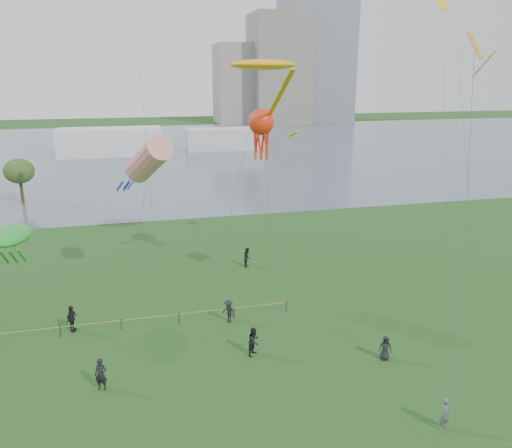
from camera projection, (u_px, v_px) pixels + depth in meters
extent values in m
plane|color=#143A12|center=(304.00, 435.00, 24.62)|extent=(400.00, 400.00, 0.00)
cube|color=#4F606D|center=(165.00, 150.00, 117.63)|extent=(400.00, 120.00, 0.08)
cube|color=slate|center=(279.00, 70.00, 180.42)|extent=(20.00, 20.00, 38.00)
cube|color=gray|center=(238.00, 84.00, 184.22)|extent=(16.00, 18.00, 28.00)
cube|color=silver|center=(110.00, 142.00, 109.37)|extent=(22.00, 8.00, 6.00)
cube|color=silver|center=(224.00, 139.00, 118.27)|extent=(18.00, 7.00, 5.00)
cylinder|color=#332617|center=(22.00, 194.00, 68.60)|extent=(0.44, 0.44, 2.81)
ellipsoid|color=#385622|center=(19.00, 171.00, 67.70)|extent=(4.00, 4.00, 3.37)
cylinder|color=black|center=(60.00, 331.00, 33.74)|extent=(0.07, 0.07, 0.85)
cylinder|color=black|center=(121.00, 325.00, 34.65)|extent=(0.07, 0.07, 0.85)
cylinder|color=black|center=(179.00, 318.00, 35.57)|extent=(0.07, 0.07, 0.85)
cylinder|color=black|center=(234.00, 312.00, 36.49)|extent=(0.07, 0.07, 0.85)
cylinder|color=black|center=(286.00, 306.00, 37.41)|extent=(0.07, 0.07, 0.85)
cylinder|color=gold|center=(121.00, 320.00, 34.56)|extent=(24.00, 0.03, 0.03)
imported|color=#515458|center=(445.00, 414.00, 24.82)|extent=(0.75, 0.62, 1.76)
imported|color=black|center=(254.00, 341.00, 31.49)|extent=(1.14, 1.14, 1.87)
imported|color=black|center=(229.00, 311.00, 35.70)|extent=(1.16, 1.26, 1.70)
imported|color=black|center=(72.00, 319.00, 34.37)|extent=(0.88, 1.20, 1.89)
imported|color=black|center=(385.00, 348.00, 31.00)|extent=(0.91, 0.76, 1.60)
imported|color=black|center=(101.00, 375.00, 27.95)|extent=(0.80, 0.64, 1.91)
imported|color=black|center=(247.00, 257.00, 46.16)|extent=(0.97, 1.07, 1.81)
cylinder|color=#3F3F42|center=(235.00, 192.00, 36.30)|extent=(6.78, 9.87, 17.86)
ellipsoid|color=#F59E0C|center=(263.00, 65.00, 39.09)|extent=(5.35, 3.34, 0.84)
cube|color=#F59E0C|center=(278.00, 99.00, 35.87)|extent=(0.36, 6.98, 4.09)
cube|color=#F59E0C|center=(293.00, 134.00, 32.94)|extent=(0.95, 0.95, 0.42)
cylinder|color=#3F3F42|center=(138.00, 239.00, 36.55)|extent=(2.36, 3.60, 11.05)
cylinder|color=red|center=(148.00, 160.00, 36.90)|extent=(3.84, 5.25, 3.95)
cylinder|color=#1B2AC0|center=(131.00, 185.00, 35.92)|extent=(0.60, 1.13, 0.88)
cylinder|color=#1B2AC0|center=(127.00, 184.00, 36.21)|extent=(0.60, 1.13, 0.88)
cylinder|color=#1B2AC0|center=(120.00, 185.00, 35.97)|extent=(0.60, 1.13, 0.88)
cylinder|color=#1B2AC0|center=(120.00, 187.00, 35.53)|extent=(0.60, 1.13, 0.88)
cylinder|color=#1B2AC0|center=(127.00, 187.00, 35.50)|extent=(0.60, 1.13, 0.88)
cylinder|color=#3F3F42|center=(28.00, 284.00, 34.37)|extent=(1.73, 2.11, 6.53)
ellipsoid|color=#1A9324|center=(11.00, 235.00, 34.20)|extent=(2.60, 4.68, 0.91)
cylinder|color=#1A9324|center=(4.00, 257.00, 32.95)|extent=(0.16, 1.79, 1.54)
cylinder|color=#1A9324|center=(13.00, 256.00, 33.07)|extent=(0.16, 1.79, 1.54)
cylinder|color=#1A9324|center=(22.00, 256.00, 33.20)|extent=(0.16, 1.79, 1.54)
cylinder|color=#3F3F42|center=(270.00, 214.00, 38.43)|extent=(0.18, 5.04, 13.57)
sphere|color=red|center=(261.00, 122.00, 38.81)|extent=(2.04, 2.04, 2.04)
cylinder|color=red|center=(267.00, 142.00, 39.38)|extent=(0.18, 0.54, 2.60)
cylinder|color=red|center=(263.00, 142.00, 39.72)|extent=(0.49, 0.36, 2.61)
cylinder|color=red|center=(257.00, 142.00, 39.61)|extent=(0.49, 0.36, 2.61)
cylinder|color=red|center=(255.00, 143.00, 39.15)|extent=(0.18, 0.54, 2.60)
cylinder|color=red|center=(259.00, 143.00, 38.80)|extent=(0.49, 0.36, 2.61)
cylinder|color=red|center=(266.00, 143.00, 38.92)|extent=(0.49, 0.36, 2.61)
cylinder|color=#3F3F42|center=(465.00, 236.00, 24.98)|extent=(5.08, 8.88, 18.64)
cube|color=orange|center=(475.00, 45.00, 27.01)|extent=(1.68, 1.68, 1.37)
cylinder|color=orange|center=(484.00, 64.00, 26.46)|extent=(0.08, 1.58, 1.35)
cube|color=yellow|center=(442.00, 4.00, 34.40)|extent=(0.97, 0.68, 0.76)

